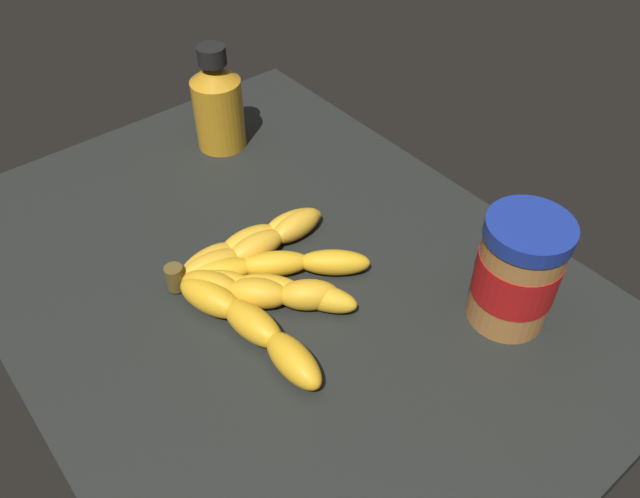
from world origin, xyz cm
name	(u,v)px	position (x,y,z in cm)	size (l,w,h in cm)	color
ground_plane	(275,282)	(0.00, 0.00, -1.56)	(76.30, 56.34, 3.13)	black
banana_bunch	(259,278)	(0.82, -2.55, 1.56)	(22.49, 20.89, 3.39)	gold
peanut_butter_jar	(517,272)	(20.27, 15.30, 6.37)	(8.49, 8.49, 12.81)	#B27238
honey_bottle	(218,103)	(-25.24, 9.43, 6.53)	(6.76, 6.76, 14.60)	orange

